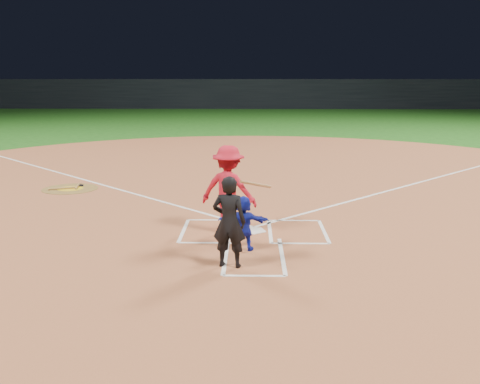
{
  "coord_description": "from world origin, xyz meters",
  "views": [
    {
      "loc": [
        -0.06,
        -11.64,
        3.42
      ],
      "look_at": [
        -0.3,
        -0.4,
        1.0
      ],
      "focal_mm": 40.0,
      "sensor_mm": 36.0,
      "label": 1
    }
  ],
  "objects_px": {
    "catcher": "(243,223)",
    "batter_at_plate": "(229,190)",
    "on_deck_circle": "(70,189)",
    "umpire": "(229,222)",
    "home_plate": "(254,231)"
  },
  "relations": [
    {
      "from": "home_plate",
      "to": "batter_at_plate",
      "type": "relative_size",
      "value": 0.31
    },
    {
      "from": "home_plate",
      "to": "on_deck_circle",
      "type": "distance_m",
      "value": 7.28
    },
    {
      "from": "umpire",
      "to": "batter_at_plate",
      "type": "distance_m",
      "value": 2.18
    },
    {
      "from": "batter_at_plate",
      "to": "on_deck_circle",
      "type": "bearing_deg",
      "value": 137.87
    },
    {
      "from": "umpire",
      "to": "batter_at_plate",
      "type": "xyz_separation_m",
      "value": [
        -0.1,
        2.18,
        0.13
      ]
    },
    {
      "from": "on_deck_circle",
      "to": "batter_at_plate",
      "type": "relative_size",
      "value": 0.87
    },
    {
      "from": "home_plate",
      "to": "umpire",
      "type": "xyz_separation_m",
      "value": [
        -0.46,
        -2.31,
        0.84
      ]
    },
    {
      "from": "on_deck_circle",
      "to": "batter_at_plate",
      "type": "bearing_deg",
      "value": -42.13
    },
    {
      "from": "catcher",
      "to": "umpire",
      "type": "height_order",
      "value": "umpire"
    },
    {
      "from": "on_deck_circle",
      "to": "umpire",
      "type": "distance_m",
      "value": 8.65
    },
    {
      "from": "home_plate",
      "to": "on_deck_circle",
      "type": "bearing_deg",
      "value": -38.41
    },
    {
      "from": "batter_at_plate",
      "to": "home_plate",
      "type": "bearing_deg",
      "value": 13.26
    },
    {
      "from": "on_deck_circle",
      "to": "umpire",
      "type": "height_order",
      "value": "umpire"
    },
    {
      "from": "catcher",
      "to": "batter_at_plate",
      "type": "bearing_deg",
      "value": -72.13
    },
    {
      "from": "home_plate",
      "to": "on_deck_circle",
      "type": "xyz_separation_m",
      "value": [
        -5.7,
        4.52,
        -0.0
      ]
    }
  ]
}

